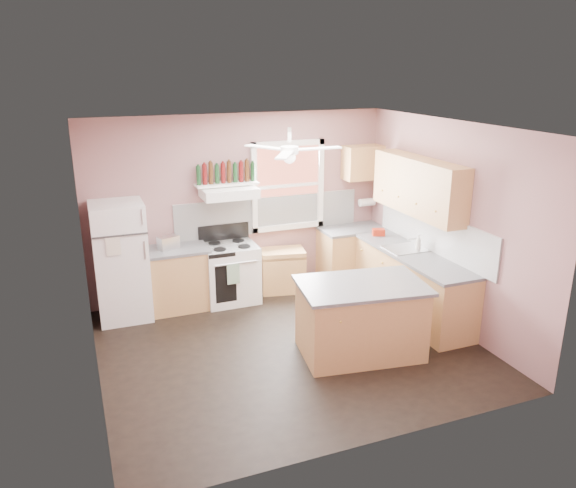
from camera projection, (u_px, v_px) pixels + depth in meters
name	position (u px, v px, depth m)	size (l,w,h in m)	color
floor	(289.00, 347.00, 6.98)	(4.50, 4.50, 0.00)	black
ceiling	(290.00, 127.00, 6.15)	(4.50, 4.50, 0.00)	white
wall_back	(240.00, 205.00, 8.36)	(4.50, 0.05, 2.70)	#8B615F
wall_right	(450.00, 225.00, 7.36)	(0.05, 4.00, 2.70)	#8B615F
wall_left	(84.00, 269.00, 5.78)	(0.05, 4.00, 2.70)	#8B615F
backsplash_back	(269.00, 214.00, 8.54)	(2.90, 0.03, 0.55)	white
backsplash_right	(433.00, 232.00, 7.67)	(0.03, 2.60, 0.55)	white
window_view	(287.00, 186.00, 8.51)	(1.00, 0.02, 1.20)	brown
window_frame	(288.00, 186.00, 8.48)	(1.16, 0.07, 1.36)	white
refrigerator	(121.00, 262.00, 7.58)	(0.69, 0.67, 1.63)	white
base_cabinet_left	(176.00, 280.00, 7.99)	(0.90, 0.60, 0.86)	#B2824A
counter_left	(174.00, 250.00, 7.85)	(0.92, 0.62, 0.04)	#515154
toaster	(168.00, 243.00, 7.81)	(0.28, 0.16, 0.18)	silver
stove	(230.00, 273.00, 8.24)	(0.77, 0.64, 0.86)	white
range_hood	(229.00, 193.00, 7.95)	(0.78, 0.50, 0.14)	white
bottle_shelf	(227.00, 184.00, 8.03)	(0.90, 0.26, 0.03)	white
cart	(283.00, 270.00, 8.63)	(0.66, 0.44, 0.66)	#B2824A
base_cabinet_corner	(352.00, 256.00, 8.97)	(1.00, 0.60, 0.86)	#B2824A
base_cabinet_right	(412.00, 285.00, 7.80)	(0.60, 2.20, 0.86)	#B2824A
counter_corner	(353.00, 229.00, 8.83)	(1.02, 0.62, 0.04)	#515154
counter_right	(413.00, 255.00, 7.65)	(0.62, 2.22, 0.04)	#515154
sink	(405.00, 249.00, 7.83)	(0.55, 0.45, 0.03)	silver
faucet	(415.00, 243.00, 7.86)	(0.03, 0.03, 0.14)	silver
upper_cabinet_right	(418.00, 186.00, 7.60)	(0.33, 1.80, 0.76)	#B2824A
upper_cabinet_corner	(363.00, 163.00, 8.70)	(0.60, 0.33, 0.52)	#B2824A
paper_towel	(367.00, 202.00, 8.97)	(0.12, 0.12, 0.26)	white
island	(361.00, 320.00, 6.73)	(1.40, 0.88, 0.86)	#B2824A
island_top	(362.00, 285.00, 6.59)	(1.48, 0.97, 0.04)	#515154
ceiling_fan_hub	(289.00, 150.00, 6.23)	(0.20, 0.20, 0.08)	white
soap_bottle	(418.00, 242.00, 7.76)	(0.08, 0.08, 0.21)	silver
red_caddy	(379.00, 232.00, 8.42)	(0.18, 0.12, 0.10)	#AA230E
wine_bottles	(226.00, 173.00, 7.98)	(0.86, 0.06, 0.31)	#143819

